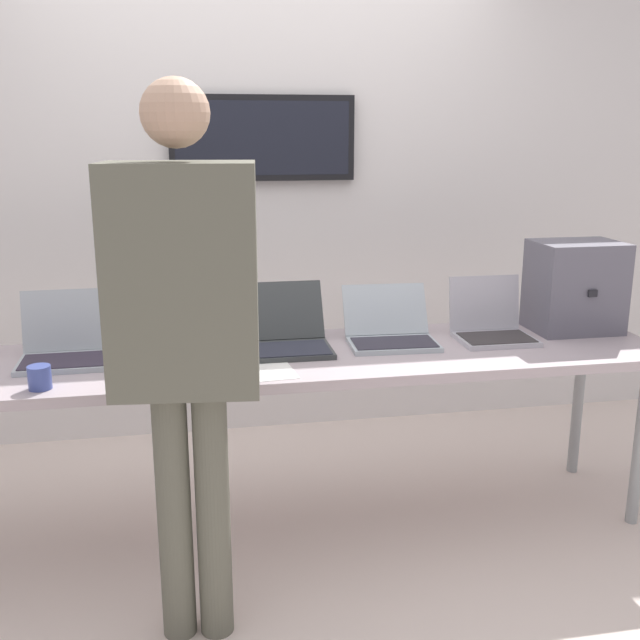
{
  "coord_description": "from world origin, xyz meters",
  "views": [
    {
      "loc": [
        -0.4,
        -2.82,
        1.63
      ],
      "look_at": [
        0.12,
        -0.05,
        0.91
      ],
      "focal_mm": 41.59,
      "sensor_mm": 36.0,
      "label": 1
    }
  ],
  "objects": [
    {
      "name": "workbench",
      "position": [
        0.0,
        0.0,
        0.71
      ],
      "size": [
        3.09,
        0.7,
        0.76
      ],
      "color": "#B0A0A6",
      "rests_on": "ground"
    },
    {
      "name": "ground",
      "position": [
        0.0,
        0.0,
        -0.02
      ],
      "size": [
        8.0,
        8.0,
        0.04
      ],
      "primitive_type": "cube",
      "color": "beige"
    },
    {
      "name": "laptop_station_3",
      "position": [
        0.02,
        0.09,
        0.82
      ],
      "size": [
        0.32,
        0.39,
        0.25
      ],
      "color": "#343839",
      "rests_on": "workbench"
    },
    {
      "name": "back_wall",
      "position": [
        0.0,
        1.13,
        1.28
      ],
      "size": [
        8.0,
        0.11,
        2.56
      ],
      "color": "silver",
      "rests_on": "ground"
    },
    {
      "name": "coffee_mug",
      "position": [
        -0.91,
        -0.25,
        0.8
      ],
      "size": [
        0.08,
        0.08,
        0.08
      ],
      "color": "#3C4B96",
      "rests_on": "workbench"
    },
    {
      "name": "laptop_station_2",
      "position": [
        -0.44,
        0.06,
        0.81
      ],
      "size": [
        0.35,
        0.28,
        0.23
      ],
      "color": "#272824",
      "rests_on": "workbench"
    },
    {
      "name": "equipment_box",
      "position": [
        1.31,
        0.13,
        0.96
      ],
      "size": [
        0.37,
        0.29,
        0.4
      ],
      "color": "#5B5966",
      "rests_on": "workbench"
    },
    {
      "name": "laptop_station_5",
      "position": [
        0.89,
        0.07,
        0.82
      ],
      "size": [
        0.32,
        0.29,
        0.26
      ],
      "color": "#B1AFB9",
      "rests_on": "workbench"
    },
    {
      "name": "laptop_station_1",
      "position": [
        -0.86,
        0.08,
        0.82
      ],
      "size": [
        0.35,
        0.31,
        0.26
      ],
      "color": "#A9B1B9",
      "rests_on": "workbench"
    },
    {
      "name": "paper_sheet",
      "position": [
        -0.12,
        -0.17,
        0.76
      ],
      "size": [
        0.24,
        0.31,
        0.0
      ],
      "color": "white",
      "rests_on": "workbench"
    },
    {
      "name": "person",
      "position": [
        -0.4,
        -0.62,
        1.08
      ],
      "size": [
        0.48,
        0.62,
        1.78
      ],
      "color": "#5B5A4D",
      "rests_on": "ground"
    },
    {
      "name": "laptop_station_4",
      "position": [
        0.45,
        0.09,
        0.81
      ],
      "size": [
        0.38,
        0.37,
        0.22
      ],
      "color": "#A8B3BB",
      "rests_on": "workbench"
    }
  ]
}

